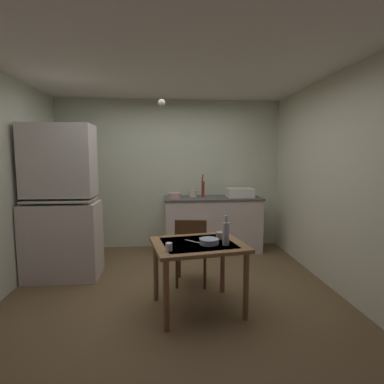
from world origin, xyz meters
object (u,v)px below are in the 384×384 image
at_px(hutch_cabinet, 62,208).
at_px(mixing_bowl_counter, 175,195).
at_px(chair_far_side, 191,249).
at_px(mug_dark, 220,235).
at_px(dining_table, 198,253).
at_px(serving_bowl_wide, 209,241).
at_px(glass_bottle, 226,233).
at_px(sink_basin, 240,192).
at_px(hand_pump, 203,187).

bearing_deg(hutch_cabinet, mixing_bowl_counter, 32.21).
bearing_deg(chair_far_side, mug_dark, -60.75).
xyz_separation_m(dining_table, mug_dark, (0.25, 0.13, 0.15)).
distance_m(mixing_bowl_counter, dining_table, 2.00).
distance_m(serving_bowl_wide, glass_bottle, 0.19).
relative_size(sink_basin, serving_bowl_wide, 2.24).
distance_m(hutch_cabinet, chair_far_side, 1.78).
xyz_separation_m(hutch_cabinet, serving_bowl_wide, (1.80, -1.07, -0.20)).
relative_size(mixing_bowl_counter, mug_dark, 2.43).
distance_m(mixing_bowl_counter, serving_bowl_wide, 2.05).
xyz_separation_m(mug_dark, glass_bottle, (0.02, -0.23, 0.09)).
height_order(hand_pump, mug_dark, hand_pump).
xyz_separation_m(hutch_cabinet, glass_bottle, (1.96, -1.11, -0.10)).
bearing_deg(hutch_cabinet, mug_dark, -24.47).
xyz_separation_m(dining_table, chair_far_side, (-0.02, 0.62, -0.15)).
relative_size(chair_far_side, mug_dark, 9.56).
relative_size(hand_pump, chair_far_side, 0.46).
distance_m(sink_basin, mug_dark, 2.01).
bearing_deg(sink_basin, hand_pump, 175.87).
relative_size(serving_bowl_wide, mug_dark, 2.19).
height_order(chair_far_side, glass_bottle, glass_bottle).
height_order(hutch_cabinet, chair_far_side, hutch_cabinet).
xyz_separation_m(mixing_bowl_counter, serving_bowl_wide, (0.29, -2.02, -0.22)).
height_order(sink_basin, mixing_bowl_counter, sink_basin).
distance_m(chair_far_side, mug_dark, 0.63).
bearing_deg(hand_pump, mixing_bowl_counter, -168.89).
relative_size(hutch_cabinet, mixing_bowl_counter, 9.28).
bearing_deg(hutch_cabinet, glass_bottle, -29.53).
height_order(hand_pump, mixing_bowl_counter, hand_pump).
distance_m(hand_pump, dining_table, 2.13).
height_order(mixing_bowl_counter, mug_dark, mixing_bowl_counter).
bearing_deg(hutch_cabinet, hand_pump, 27.66).
bearing_deg(serving_bowl_wide, hutch_cabinet, 149.30).
xyz_separation_m(mixing_bowl_counter, glass_bottle, (0.46, -2.06, -0.12)).
distance_m(serving_bowl_wide, mug_dark, 0.23).
xyz_separation_m(sink_basin, mug_dark, (-0.67, -1.88, -0.24)).
bearing_deg(glass_bottle, mixing_bowl_counter, 102.52).
distance_m(hutch_cabinet, hand_pump, 2.25).
bearing_deg(mug_dark, hutch_cabinet, 155.53).
height_order(hutch_cabinet, mug_dark, hutch_cabinet).
bearing_deg(sink_basin, serving_bowl_wide, -111.56).
distance_m(hand_pump, glass_bottle, 2.17).
distance_m(dining_table, serving_bowl_wide, 0.18).
bearing_deg(serving_bowl_wide, chair_far_side, 100.81).
relative_size(hand_pump, dining_table, 0.38).
bearing_deg(glass_bottle, dining_table, 160.11).
xyz_separation_m(sink_basin, mixing_bowl_counter, (-1.11, -0.05, -0.03)).
relative_size(hutch_cabinet, hand_pump, 5.17).
height_order(sink_basin, chair_far_side, sink_basin).
bearing_deg(serving_bowl_wide, sink_basin, 68.44).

